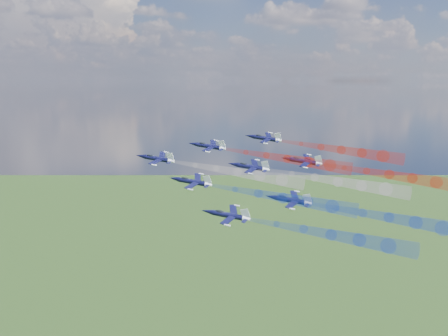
{
  "coord_description": "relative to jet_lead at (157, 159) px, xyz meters",
  "views": [
    {
      "loc": [
        -7.6,
        -117.57,
        189.97
      ],
      "look_at": [
        20.07,
        13.75,
        166.04
      ],
      "focal_mm": 39.21,
      "sensor_mm": 36.0,
      "label": 1
    }
  ],
  "objects": [
    {
      "name": "jet_lead",
      "position": [
        0.0,
        0.0,
        0.0
      ],
      "size": [
        15.22,
        14.46,
        7.05
      ],
      "primitive_type": null,
      "rotation": [
        0.13,
        -0.25,
        1.1
      ],
      "color": "black"
    },
    {
      "name": "trail_lead",
      "position": [
        21.54,
        -10.22,
        -2.96
      ],
      "size": [
        35.24,
        20.5,
        9.51
      ],
      "primitive_type": null,
      "rotation": [
        0.13,
        -0.25,
        1.1
      ],
      "color": "white"
    },
    {
      "name": "jet_inner_left",
      "position": [
        8.09,
        -15.19,
        -4.06
      ],
      "size": [
        15.22,
        14.46,
        7.05
      ],
      "primitive_type": null,
      "rotation": [
        0.13,
        -0.25,
        1.1
      ],
      "color": "black"
    },
    {
      "name": "trail_inner_left",
      "position": [
        29.63,
        -25.41,
        -7.02
      ],
      "size": [
        35.24,
        20.5,
        9.51
      ],
      "primitive_type": null,
      "rotation": [
        0.13,
        -0.25,
        1.1
      ],
      "color": "blue"
    },
    {
      "name": "jet_inner_right",
      "position": [
        16.06,
        4.69,
        2.56
      ],
      "size": [
        15.22,
        14.46,
        7.05
      ],
      "primitive_type": null,
      "rotation": [
        0.13,
        -0.25,
        1.1
      ],
      "color": "black"
    },
    {
      "name": "trail_inner_right",
      "position": [
        37.59,
        -5.53,
        -0.41
      ],
      "size": [
        35.24,
        20.5,
        9.51
      ],
      "primitive_type": null,
      "rotation": [
        0.13,
        -0.25,
        1.1
      ],
      "color": "red"
    },
    {
      "name": "jet_outer_left",
      "position": [
        14.09,
        -31.65,
        -9.01
      ],
      "size": [
        15.22,
        14.46,
        7.05
      ],
      "primitive_type": null,
      "rotation": [
        0.13,
        -0.25,
        1.1
      ],
      "color": "black"
    },
    {
      "name": "trail_outer_left",
      "position": [
        35.63,
        -41.87,
        -11.97
      ],
      "size": [
        35.24,
        20.5,
        9.51
      ],
      "primitive_type": null,
      "rotation": [
        0.13,
        -0.25,
        1.1
      ],
      "color": "blue"
    },
    {
      "name": "jet_center_third",
      "position": [
        25.07,
        -10.69,
        -1.5
      ],
      "size": [
        15.22,
        14.46,
        7.05
      ],
      "primitive_type": null,
      "rotation": [
        0.13,
        -0.25,
        1.1
      ],
      "color": "black"
    },
    {
      "name": "trail_center_third",
      "position": [
        46.61,
        -20.91,
        -4.46
      ],
      "size": [
        35.24,
        20.5,
        9.51
      ],
      "primitive_type": null,
      "rotation": [
        0.13,
        -0.25,
        1.1
      ],
      "color": "white"
    },
    {
      "name": "jet_outer_right",
      "position": [
        35.0,
        8.84,
        4.05
      ],
      "size": [
        15.22,
        14.46,
        7.05
      ],
      "primitive_type": null,
      "rotation": [
        0.13,
        -0.25,
        1.1
      ],
      "color": "black"
    },
    {
      "name": "trail_outer_right",
      "position": [
        56.54,
        -1.39,
        1.09
      ],
      "size": [
        35.24,
        20.5,
        9.51
      ],
      "primitive_type": null,
      "rotation": [
        0.13,
        -0.25,
        1.1
      ],
      "color": "red"
    },
    {
      "name": "jet_rear_left",
      "position": [
        31.49,
        -26.13,
        -7.58
      ],
      "size": [
        15.22,
        14.46,
        7.05
      ],
      "primitive_type": null,
      "rotation": [
        0.13,
        -0.25,
        1.1
      ],
      "color": "black"
    },
    {
      "name": "trail_rear_left",
      "position": [
        53.02,
        -36.36,
        -10.54
      ],
      "size": [
        35.24,
        20.5,
        9.51
      ],
      "primitive_type": null,
      "rotation": [
        0.13,
        -0.25,
        1.1
      ],
      "color": "blue"
    },
    {
      "name": "jet_rear_right",
      "position": [
        41.79,
        -7.94,
        -0.9
      ],
      "size": [
        15.22,
        14.46,
        7.05
      ],
      "primitive_type": null,
      "rotation": [
        0.13,
        -0.25,
        1.1
      ],
      "color": "black"
    },
    {
      "name": "trail_rear_right",
      "position": [
        63.33,
        -18.16,
        -3.87
      ],
      "size": [
        35.24,
        20.5,
        9.51
      ],
      "primitive_type": null,
      "rotation": [
        0.13,
        -0.25,
        1.1
      ],
      "color": "red"
    }
  ]
}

